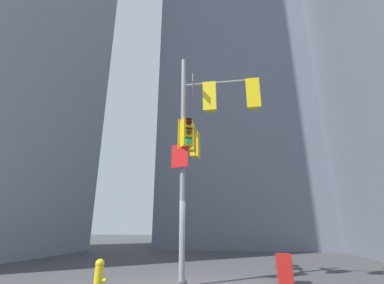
{
  "coord_description": "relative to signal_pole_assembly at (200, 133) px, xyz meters",
  "views": [
    {
      "loc": [
        1.77,
        -8.63,
        1.67
      ],
      "look_at": [
        0.36,
        -0.26,
        4.46
      ],
      "focal_mm": 24.49,
      "sensor_mm": 36.0,
      "label": 1
    }
  ],
  "objects": [
    {
      "name": "building_mid_block",
      "position": [
        2.61,
        20.72,
        19.27
      ],
      "size": [
        16.53,
        16.53,
        48.61
      ],
      "primitive_type": "cube",
      "color": "slate",
      "rests_on": "ground"
    },
    {
      "name": "signal_pole_assembly",
      "position": [
        0.0,
        0.0,
        0.0
      ],
      "size": [
        3.19,
        2.88,
        7.96
      ],
      "color": "gray",
      "rests_on": "ground"
    },
    {
      "name": "fire_hydrant",
      "position": [
        -2.38,
        -2.07,
        -4.56
      ],
      "size": [
        0.33,
        0.23,
        0.9
      ],
      "color": "yellow",
      "rests_on": "ground"
    },
    {
      "name": "newspaper_box",
      "position": [
        2.59,
        0.38,
        -4.59
      ],
      "size": [
        0.45,
        0.36,
        0.89
      ],
      "color": "red",
      "rests_on": "ground"
    }
  ]
}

